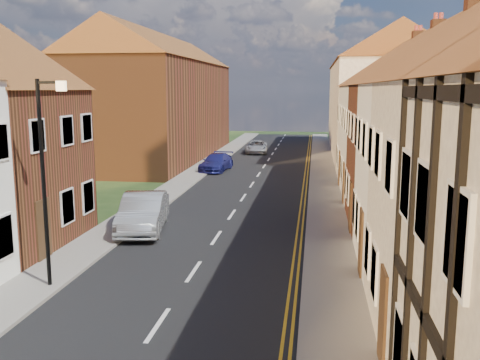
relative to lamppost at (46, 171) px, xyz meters
name	(u,v)px	position (x,y,z in m)	size (l,w,h in m)	color
road	(232,215)	(3.81, 10.00, -3.53)	(7.00, 90.00, 0.02)	black
pavement_left	(141,211)	(-0.59, 10.00, -3.48)	(1.80, 90.00, 0.12)	gray
pavement_right	(327,217)	(8.21, 10.00, -3.48)	(1.80, 90.00, 0.12)	gray
cottage_r_pink	(451,123)	(13.11, 8.90, 0.94)	(8.30, 6.00, 9.00)	brown
cottage_r_white_far	(425,116)	(13.11, 14.30, 0.94)	(8.30, 5.20, 9.00)	white
cottage_r_cream_far	(407,112)	(13.11, 19.70, 0.94)	(8.30, 6.00, 9.00)	white
block_right_far	(379,95)	(13.11, 35.00, 1.76)	(8.30, 24.20, 10.50)	white
block_left_far	(159,95)	(-5.49, 30.00, 1.76)	(8.30, 24.20, 10.50)	brown
lamppost	(46,171)	(0.00, 0.00, 0.00)	(0.88, 0.15, 6.00)	black
car_mid	(143,212)	(0.61, 6.69, -2.76)	(1.65, 4.74, 1.56)	#979A9E
car_far	(216,162)	(0.61, 23.31, -2.92)	(1.73, 4.26, 1.24)	navy
car_distant	(257,147)	(2.30, 34.41, -2.96)	(1.92, 4.17, 1.16)	#ABAEB3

